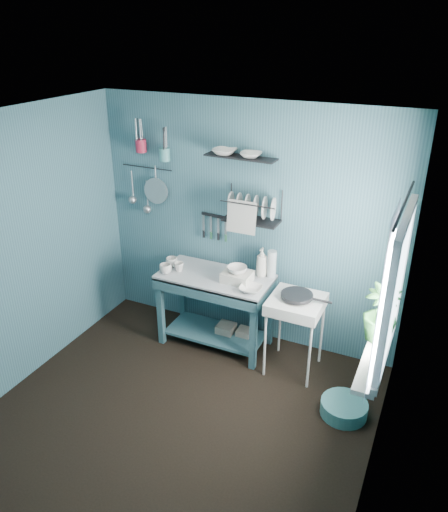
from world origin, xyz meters
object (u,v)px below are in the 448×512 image
at_px(wash_tub, 237,277).
at_px(utensil_cup_magenta, 141,146).
at_px(mug_right, 172,262).
at_px(work_counter, 215,310).
at_px(frying_pan, 297,295).
at_px(potted_plant, 380,313).
at_px(mug_left, 166,269).
at_px(utensil_cup_teal, 165,155).
at_px(mug_mid, 179,267).
at_px(dish_rack, 252,206).
at_px(floor_basin, 344,408).
at_px(storage_tin_large, 226,333).
at_px(soap_bottle, 262,262).
at_px(hotplate_stand, 294,334).
at_px(water_bottle, 272,264).
at_px(storage_tin_small, 244,337).
at_px(colander, 156,191).

bearing_deg(wash_tub, utensil_cup_magenta, 166.42).
bearing_deg(mug_right, work_counter, 0.00).
relative_size(mug_right, wash_tub, 0.44).
distance_m(frying_pan, potted_plant, 0.91).
bearing_deg(mug_left, frying_pan, 3.76).
xyz_separation_m(frying_pan, utensil_cup_teal, (-1.57, 0.35, 1.08)).
xyz_separation_m(mug_mid, dish_rack, (0.67, 0.28, 0.67)).
height_order(dish_rack, floor_basin, dish_rack).
height_order(wash_tub, utensil_cup_teal, utensil_cup_teal).
bearing_deg(potted_plant, storage_tin_large, 161.66).
relative_size(mug_mid, soap_bottle, 0.33).
distance_m(wash_tub, frying_pan, 0.63).
bearing_deg(utensil_cup_teal, dish_rack, -2.92).
relative_size(mug_mid, frying_pan, 0.33).
bearing_deg(dish_rack, hotplate_stand, -24.73).
bearing_deg(floor_basin, water_bottle, 143.35).
bearing_deg(frying_pan, storage_tin_small, 165.38).
height_order(work_counter, frying_pan, frying_pan).
bearing_deg(utensil_cup_magenta, storage_tin_small, -8.71).
height_order(colander, floor_basin, colander).
height_order(mug_right, utensil_cup_teal, utensil_cup_teal).
xyz_separation_m(colander, storage_tin_small, (1.14, -0.22, -1.39)).
bearing_deg(storage_tin_small, hotplate_stand, -14.62).
distance_m(frying_pan, dish_rack, 0.96).
bearing_deg(utensil_cup_magenta, soap_bottle, -3.07).
relative_size(work_counter, potted_plant, 2.40).
height_order(work_counter, wash_tub, wash_tub).
relative_size(colander, potted_plant, 0.59).
bearing_deg(water_bottle, colander, 176.44).
height_order(mug_mid, utensil_cup_magenta, utensil_cup_magenta).
distance_m(soap_bottle, colander, 1.37).
bearing_deg(mug_right, potted_plant, -12.21).
relative_size(soap_bottle, dish_rack, 0.54).
xyz_separation_m(water_bottle, floor_basin, (0.97, -0.72, -0.88)).
xyz_separation_m(work_counter, utensil_cup_magenta, (-0.97, 0.27, 1.56)).
distance_m(work_counter, colander, 1.41).
bearing_deg(potted_plant, dish_rack, 153.25).
relative_size(hotplate_stand, potted_plant, 1.66).
height_order(mug_left, potted_plant, potted_plant).
xyz_separation_m(hotplate_stand, colander, (-1.72, 0.38, 1.10)).
xyz_separation_m(mug_mid, storage_tin_large, (0.48, 0.11, -0.74)).
bearing_deg(utensil_cup_magenta, hotplate_stand, -10.59).
relative_size(work_counter, dish_rack, 2.07).
relative_size(hotplate_stand, utensil_cup_teal, 6.08).
bearing_deg(frying_pan, work_counter, 175.39).
bearing_deg(soap_bottle, wash_tub, -127.69).
bearing_deg(storage_tin_large, colander, 164.84).
xyz_separation_m(water_bottle, colander, (-1.36, 0.08, 0.55)).
relative_size(dish_rack, floor_basin, 1.35).
distance_m(wash_tub, utensil_cup_teal, 1.44).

